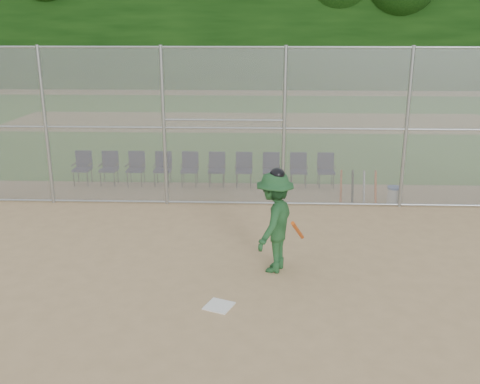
{
  "coord_description": "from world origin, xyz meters",
  "views": [
    {
      "loc": [
        0.4,
        -8.16,
        4.34
      ],
      "look_at": [
        0.0,
        2.5,
        1.1
      ],
      "focal_mm": 40.0,
      "sensor_mm": 36.0,
      "label": 1
    }
  ],
  "objects_px": {
    "home_plate": "(219,306)",
    "water_cooler": "(394,195)",
    "batter_at_plate": "(274,222)",
    "chair_0": "(82,168)"
  },
  "relations": [
    {
      "from": "home_plate",
      "to": "water_cooler",
      "type": "distance_m",
      "value": 6.97
    },
    {
      "from": "batter_at_plate",
      "to": "water_cooler",
      "type": "relative_size",
      "value": 4.4
    },
    {
      "from": "home_plate",
      "to": "chair_0",
      "type": "height_order",
      "value": "chair_0"
    },
    {
      "from": "home_plate",
      "to": "chair_0",
      "type": "relative_size",
      "value": 0.44
    },
    {
      "from": "water_cooler",
      "to": "chair_0",
      "type": "distance_m",
      "value": 8.79
    },
    {
      "from": "batter_at_plate",
      "to": "chair_0",
      "type": "distance_m",
      "value": 7.84
    },
    {
      "from": "batter_at_plate",
      "to": "water_cooler",
      "type": "xyz_separation_m",
      "value": [
        3.22,
        4.16,
        -0.73
      ]
    },
    {
      "from": "home_plate",
      "to": "water_cooler",
      "type": "relative_size",
      "value": 0.93
    },
    {
      "from": "batter_at_plate",
      "to": "chair_0",
      "type": "bearing_deg",
      "value": 134.12
    },
    {
      "from": "water_cooler",
      "to": "batter_at_plate",
      "type": "bearing_deg",
      "value": -127.74
    }
  ]
}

